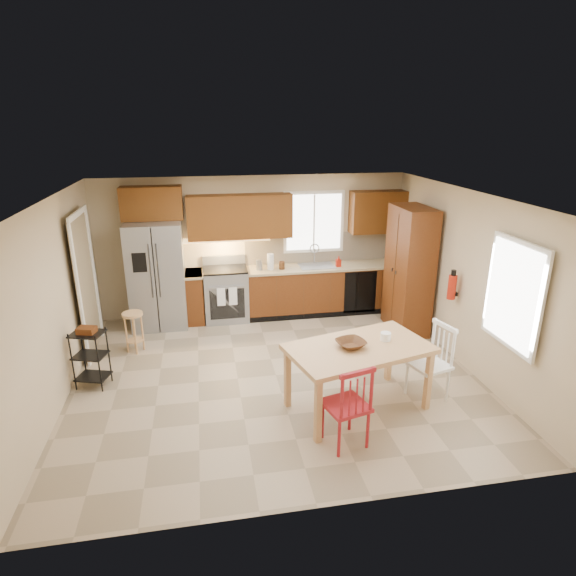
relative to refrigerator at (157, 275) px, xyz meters
The scene contains 33 objects.
floor 2.87m from the refrigerator, 51.34° to the right, with size 5.50×5.50×0.00m, color tan.
ceiling 3.15m from the refrigerator, 51.34° to the right, with size 5.50×5.00×0.02m, color silver.
wall_back 1.77m from the refrigerator, 12.44° to the left, with size 5.50×0.02×2.50m, color #CCB793.
wall_front 4.94m from the refrigerator, 69.82° to the right, with size 5.50×0.02×2.50m, color #CCB793.
wall_left 2.39m from the refrigerator, 116.29° to the right, with size 0.02×5.00×2.50m, color #CCB793.
wall_right 4.94m from the refrigerator, 25.53° to the right, with size 0.02×5.00×2.50m, color #CCB793.
refrigerator is the anchor object (origin of this frame).
range_stove 1.24m from the refrigerator, ahead, with size 0.76×0.63×0.92m, color gray.
base_cabinet_narrow 0.76m from the refrigerator, ahead, with size 0.30×0.60×0.90m, color #592B10.
base_cabinet_run 3.03m from the refrigerator, ahead, with size 2.92×0.60×0.90m, color #592B10.
dishwasher 3.59m from the refrigerator, ahead, with size 0.60×0.02×0.78m, color black.
backsplash 3.02m from the refrigerator, ahead, with size 2.92×0.03×0.55m, color beige.
upper_over_fridge 1.21m from the refrigerator, 90.00° to the left, with size 1.00×0.35×0.55m, color #633510.
upper_left_block 1.73m from the refrigerator, ahead, with size 1.80×0.35×0.75m, color #633510.
upper_right_block 4.06m from the refrigerator, ahead, with size 1.00×0.35×0.75m, color #633510.
window_back 2.92m from the refrigerator, ahead, with size 1.12×0.04×1.12m, color white.
sink 2.80m from the refrigerator, ahead, with size 0.62×0.46×0.16m, color gray.
undercab_glow 1.27m from the refrigerator, ahead, with size 1.60×0.30×0.01m, color #FFBF66.
soap_bottle 3.18m from the refrigerator, ahead, with size 0.09×0.09×0.19m, color #AA1B0B.
paper_towel 1.95m from the refrigerator, ahead, with size 0.12×0.12×0.28m, color white.
canister_steel 1.75m from the refrigerator, ahead, with size 0.11×0.11×0.18m, color gray.
canister_wood 2.15m from the refrigerator, ahead, with size 0.10×0.10×0.14m, color #4F3015.
pantry 4.23m from the refrigerator, 12.62° to the right, with size 0.50×0.95×2.10m, color #592B10.
fire_extinguisher 4.76m from the refrigerator, 24.52° to the right, with size 0.12×0.12×0.36m, color #AA1B0B.
window_right 5.50m from the refrigerator, 36.79° to the right, with size 0.04×1.02×1.32m, color white.
doorway 1.28m from the refrigerator, 139.62° to the right, with size 0.04×0.95×2.10m, color #8C7A59.
dining_table 4.05m from the refrigerator, 50.24° to the right, with size 1.69×0.95×0.82m, color tan, non-canonical shape.
chair_red 4.36m from the refrigerator, 59.31° to the right, with size 0.46×0.46×0.99m, color maroon, non-canonical shape.
chair_white 4.67m from the refrigerator, 40.80° to the right, with size 0.46×0.46×0.99m, color white, non-canonical shape.
table_bowl 3.95m from the refrigerator, 51.42° to the right, with size 0.34×0.34×0.08m, color #4F3015.
table_jar 4.19m from the refrigerator, 45.42° to the right, with size 0.13×0.13×0.16m, color white.
bar_stool 1.20m from the refrigerator, 107.99° to the right, with size 0.31×0.31×0.64m, color tan, non-canonical shape.
utility_cart 2.15m from the refrigerator, 111.29° to the right, with size 0.41×0.32×0.81m, color black, non-canonical shape.
Camera 1 is at (-0.90, -5.92, 3.40)m, focal length 30.00 mm.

